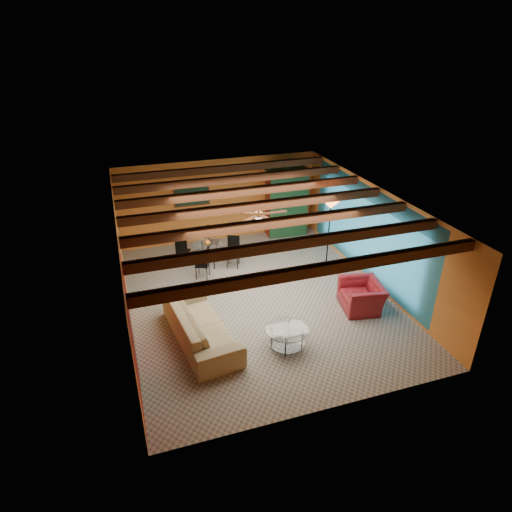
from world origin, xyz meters
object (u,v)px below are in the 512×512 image
object	(u,v)px
coffee_table	(287,338)
armoire	(286,203)
armchair	(362,296)
dining_table	(208,251)
floor_lamp	(328,237)
vase	(207,234)
sofa	(201,325)
potted_plant	(287,163)

from	to	relation	value
coffee_table	armoire	bearing A→B (deg)	68.84
armchair	dining_table	distance (m)	4.67
floor_lamp	coffee_table	bearing A→B (deg)	-129.55
armchair	vase	world-z (taller)	vase
sofa	vase	world-z (taller)	vase
armchair	armoire	size ratio (longest dim) A/B	0.49
dining_table	coffee_table	bearing A→B (deg)	-79.61
sofa	vase	distance (m)	3.65
floor_lamp	vase	size ratio (longest dim) A/B	11.48
armoire	coffee_table	bearing A→B (deg)	-107.97
armchair	floor_lamp	distance (m)	2.15
sofa	armchair	xyz separation A→B (m)	(4.08, 0.01, -0.04)
coffee_table	potted_plant	xyz separation A→B (m)	(2.24, 5.78, 2.22)
armchair	vase	size ratio (longest dim) A/B	5.76
floor_lamp	armoire	bearing A→B (deg)	92.82
coffee_table	vase	bearing A→B (deg)	100.39
coffee_table	armoire	xyz separation A→B (m)	(2.24, 5.78, 0.88)
armoire	vase	world-z (taller)	armoire
armoire	potted_plant	world-z (taller)	potted_plant
armchair	potted_plant	distance (m)	5.35
vase	potted_plant	bearing A→B (deg)	25.77
armchair	coffee_table	world-z (taller)	armchair
armoire	floor_lamp	xyz separation A→B (m)	(0.14, -2.90, -0.03)
coffee_table	armoire	distance (m)	6.25
dining_table	floor_lamp	distance (m)	3.53
coffee_table	sofa	bearing A→B (deg)	153.94
floor_lamp	sofa	bearing A→B (deg)	-153.72
coffee_table	floor_lamp	bearing A→B (deg)	50.45
sofa	vase	size ratio (longest dim) A/B	14.28
sofa	dining_table	distance (m)	3.59
armchair	armoire	distance (m)	4.98
potted_plant	vase	distance (m)	3.65
armoire	potted_plant	xyz separation A→B (m)	(0.00, 0.00, 1.34)
sofa	dining_table	xyz separation A→B (m)	(0.94, 3.47, 0.07)
armoire	potted_plant	distance (m)	1.34
potted_plant	floor_lamp	bearing A→B (deg)	-87.18
coffee_table	potted_plant	distance (m)	6.58
armchair	floor_lamp	xyz separation A→B (m)	(0.03, 2.03, 0.73)
sofa	coffee_table	distance (m)	1.94
vase	sofa	bearing A→B (deg)	-105.25
floor_lamp	vase	bearing A→B (deg)	155.64
armchair	dining_table	bearing A→B (deg)	-127.85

